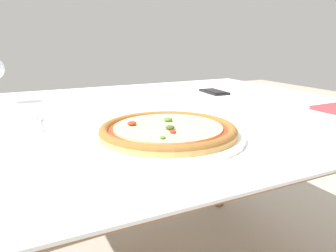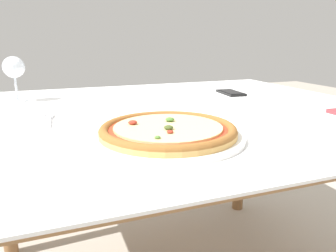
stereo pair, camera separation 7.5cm
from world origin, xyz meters
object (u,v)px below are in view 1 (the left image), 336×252
dining_table (163,130)px  cell_phone (214,92)px  pizza_plate (168,131)px  fork (38,123)px

dining_table → cell_phone: cell_phone is taller
pizza_plate → fork: 0.38m
fork → pizza_plate: bearing=-47.2°
dining_table → pizza_plate: size_ratio=3.99×
pizza_plate → fork: size_ratio=2.08×
pizza_plate → fork: pizza_plate is taller
pizza_plate → cell_phone: bearing=46.7°
fork → cell_phone: size_ratio=1.14×
dining_table → cell_phone: bearing=30.4°
cell_phone → dining_table: bearing=-149.6°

